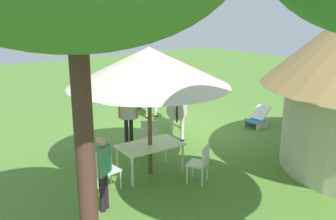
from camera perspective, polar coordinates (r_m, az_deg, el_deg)
name	(u,v)px	position (r m, az deg, el deg)	size (l,w,h in m)	color
ground_plane	(175,130)	(12.38, 1.07, -3.05)	(36.00, 36.00, 0.00)	#528131
shade_umbrella	(149,67)	(8.59, -2.88, 6.51)	(3.72, 3.72, 3.05)	brown
patio_dining_table	(150,147)	(9.10, -2.71, -5.64)	(1.56, 0.98, 0.74)	#EAE8CC
patio_chair_near_lawn	(201,161)	(8.71, 5.00, -7.69)	(0.59, 0.58, 0.90)	silver
patio_chair_east_end	(149,135)	(10.35, -2.85, -3.79)	(0.60, 0.59, 0.90)	silver
patio_chair_west_end	(105,168)	(8.45, -9.43, -8.60)	(0.46, 0.48, 0.90)	silver
guest_beside_umbrella	(103,166)	(7.51, -9.81, -8.31)	(0.48, 0.40, 1.56)	black
guest_behind_table	(128,114)	(10.88, -5.99, -0.53)	(0.48, 0.41, 1.58)	black
standing_watcher	(179,78)	(15.57, 1.61, 4.81)	(0.49, 0.48, 1.74)	black
striped_lounge_chair	(257,119)	(13.02, 13.25, -1.33)	(0.82, 0.60, 0.67)	teal
zebra_nearest_camera	(142,88)	(14.12, -3.91, 3.25)	(0.78, 2.38, 1.48)	silver
zebra_by_umbrella	(177,104)	(11.78, 1.34, 0.95)	(1.61, 1.88, 1.52)	silver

